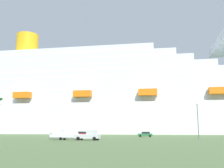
# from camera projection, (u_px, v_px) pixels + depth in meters

# --- Properties ---
(ground_plane) EXTENTS (600.00, 600.00, 0.00)m
(ground_plane) POSITION_uv_depth(u_px,v_px,m) (105.00, 135.00, 96.83)
(ground_plane) COLOR #567042
(cruise_ship) EXTENTS (293.64, 40.07, 61.20)m
(cruise_ship) POSITION_uv_depth(u_px,v_px,m) (92.00, 101.00, 132.18)
(cruise_ship) COLOR white
(cruise_ship) RESTS_ON ground_plane
(pickup_truck) EXTENTS (5.74, 2.64, 2.20)m
(pickup_truck) POSITION_uv_depth(u_px,v_px,m) (89.00, 135.00, 57.25)
(pickup_truck) COLOR silver
(pickup_truck) RESTS_ON ground_plane
(small_boat_on_trailer) EXTENTS (8.67, 2.44, 2.15)m
(small_boat_on_trailer) POSITION_uv_depth(u_px,v_px,m) (67.00, 136.00, 58.61)
(small_boat_on_trailer) COLOR #595960
(small_boat_on_trailer) RESTS_ON ground_plane
(street_lamp) EXTENTS (0.56, 0.56, 8.62)m
(street_lamp) POSITION_uv_depth(u_px,v_px,m) (198.00, 116.00, 60.33)
(street_lamp) COLOR slate
(street_lamp) RESTS_ON ground_plane
(parked_car_red_hatchback) EXTENTS (4.91, 2.65, 1.58)m
(parked_car_red_hatchback) POSITION_uv_depth(u_px,v_px,m) (83.00, 134.00, 84.81)
(parked_car_red_hatchback) COLOR red
(parked_car_red_hatchback) RESTS_ON ground_plane
(parked_car_green_wagon) EXTENTS (4.50, 2.22, 1.58)m
(parked_car_green_wagon) POSITION_uv_depth(u_px,v_px,m) (145.00, 134.00, 79.24)
(parked_car_green_wagon) COLOR #2D723F
(parked_car_green_wagon) RESTS_ON ground_plane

